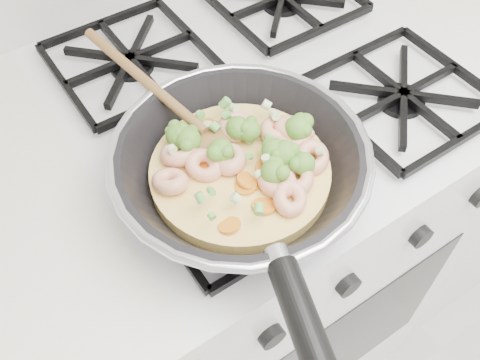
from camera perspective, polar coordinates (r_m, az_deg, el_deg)
stove at (r=1.19m, az=1.70°, el=-5.79°), size 0.60×0.60×0.92m
skillet at (r=0.66m, az=0.21°, el=1.49°), size 0.32×0.60×0.09m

